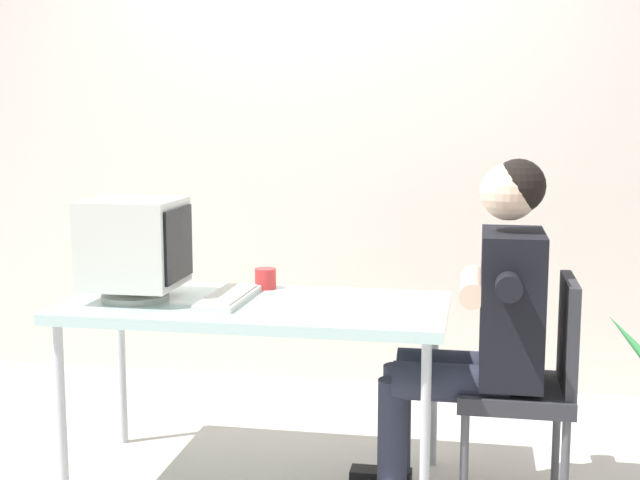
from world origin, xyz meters
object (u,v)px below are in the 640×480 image
Objects in this scene: desk at (255,314)px; person_seated at (482,319)px; office_chair at (532,378)px; desk_mug at (266,278)px; keyboard at (228,297)px; crt_monitor at (135,245)px.

person_seated is at bearing -2.97° from desk.
desk_mug is at bearing 163.82° from office_chair.
desk is at bearing 177.03° from person_seated.
desk is at bearing 1.65° from keyboard.
crt_monitor is 1.36m from person_seated.
person_seated is (1.34, -0.01, -0.23)m from crt_monitor.
desk is 0.12m from keyboard.
crt_monitor reaches higher than office_chair.
crt_monitor is at bearing -176.25° from desk.
crt_monitor is 1.59m from office_chair.
keyboard is 0.97m from person_seated.
office_chair is at bearing -2.45° from desk.
desk_mug is (-1.07, 0.31, 0.27)m from office_chair.
desk_mug is (0.45, 0.30, -0.17)m from crt_monitor.
crt_monitor is 0.31× the size of person_seated.
person_seated is at bearing -0.60° from crt_monitor.
office_chair reaches higher than keyboard.
office_chair is 8.73× the size of desk_mug.
office_chair is (1.16, -0.04, -0.25)m from keyboard.
desk_mug reaches higher than keyboard.
crt_monitor is 0.92× the size of keyboard.
keyboard is at bearing -107.21° from desk_mug.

